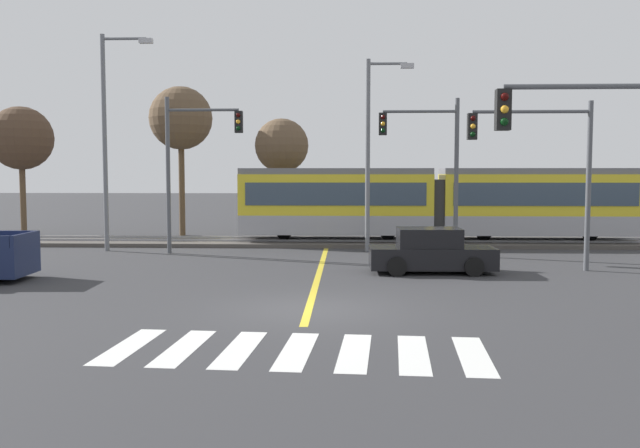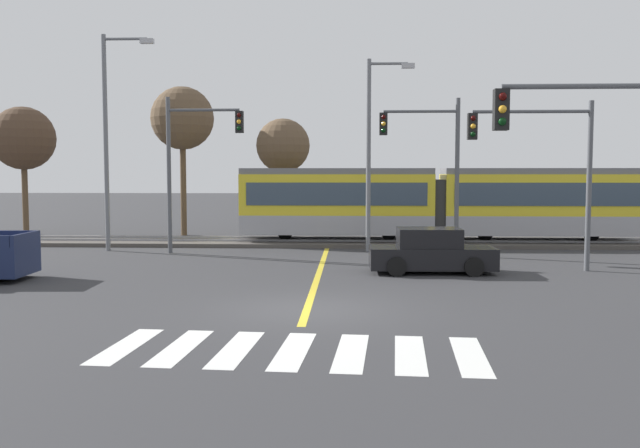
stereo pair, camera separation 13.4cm
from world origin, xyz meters
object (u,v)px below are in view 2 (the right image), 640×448
traffic_light_far_right (432,154)px  bare_tree_far_west (23,139)px  light_rail_tram (437,201)px  street_lamp_west (110,130)px  traffic_light_near_right (602,154)px  bare_tree_west (182,119)px  traffic_light_mid_right (546,157)px  bare_tree_east (283,146)px  traffic_light_far_left (193,153)px  sedan_crossing (431,252)px  street_lamp_centre (373,143)px

traffic_light_far_right → bare_tree_far_west: (-21.28, 8.78, 1.13)m
light_rail_tram → bare_tree_far_west: size_ratio=2.63×
light_rail_tram → street_lamp_west: bearing=-167.2°
traffic_light_near_right → bare_tree_far_west: 31.82m
traffic_light_far_right → bare_tree_west: bearing=145.0°
street_lamp_west → bare_tree_far_west: (-7.61, 7.65, 0.03)m
traffic_light_mid_right → bare_tree_east: 16.08m
street_lamp_west → bare_tree_far_west: street_lamp_west is taller
traffic_light_near_right → traffic_light_mid_right: bearing=82.1°
traffic_light_mid_right → traffic_light_far_left: bearing=161.3°
bare_tree_east → traffic_light_near_right: bearing=-66.2°
street_lamp_west → bare_tree_west: 7.74m
light_rail_tram → traffic_light_far_left: traffic_light_far_left is taller
traffic_light_far_right → bare_tree_east: bearing=130.2°
traffic_light_far_left → traffic_light_mid_right: size_ratio=1.12×
light_rail_tram → traffic_light_mid_right: (2.61, -8.58, 1.88)m
bare_tree_east → bare_tree_west: bearing=174.4°
sedan_crossing → traffic_light_mid_right: (3.96, 0.67, 3.23)m
light_rail_tram → bare_tree_far_west: bare_tree_far_west is taller
light_rail_tram → traffic_light_far_right: 4.96m
traffic_light_far_left → traffic_light_mid_right: (13.31, -4.51, -0.29)m
light_rail_tram → sedan_crossing: light_rail_tram is taller
street_lamp_west → traffic_light_far_left: bearing=-11.6°
traffic_light_far_right → bare_tree_west: 15.30m
bare_tree_east → light_rail_tram: bearing=-25.9°
traffic_light_mid_right → street_lamp_centre: size_ratio=0.71×
sedan_crossing → bare_tree_far_west: 25.22m
bare_tree_far_west → bare_tree_east: (14.38, -0.63, -0.47)m
street_lamp_west → bare_tree_west: bearing=80.5°
street_lamp_west → bare_tree_far_west: bearing=134.8°
sedan_crossing → light_rail_tram: bearing=81.7°
traffic_light_far_left → traffic_light_far_right: 9.91m
traffic_light_far_left → bare_tree_west: bearing=106.7°
street_lamp_centre → bare_tree_far_west: street_lamp_centre is taller
traffic_light_far_left → traffic_light_far_right: traffic_light_far_left is taller
sedan_crossing → street_lamp_west: bearing=155.6°
sedan_crossing → street_lamp_centre: 7.57m
traffic_light_mid_right → bare_tree_west: size_ratio=0.72×
street_lamp_west → bare_tree_east: bearing=46.1°
sedan_crossing → traffic_light_far_left: 11.26m
street_lamp_west → traffic_light_mid_right: bearing=-17.2°
sedan_crossing → traffic_light_far_right: 5.96m
traffic_light_mid_right → bare_tree_west: bare_tree_west is taller
traffic_light_far_right → traffic_light_near_right: bearing=-79.9°
sedan_crossing → street_lamp_centre: size_ratio=0.52×
bare_tree_far_west → traffic_light_near_right: bearing=-42.3°
traffic_light_far_right → traffic_light_mid_right: traffic_light_far_right is taller
traffic_light_far_right → bare_tree_west: (-12.41, 8.69, 2.16)m
light_rail_tram → street_lamp_centre: 5.11m
traffic_light_near_right → bare_tree_west: size_ratio=0.71×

